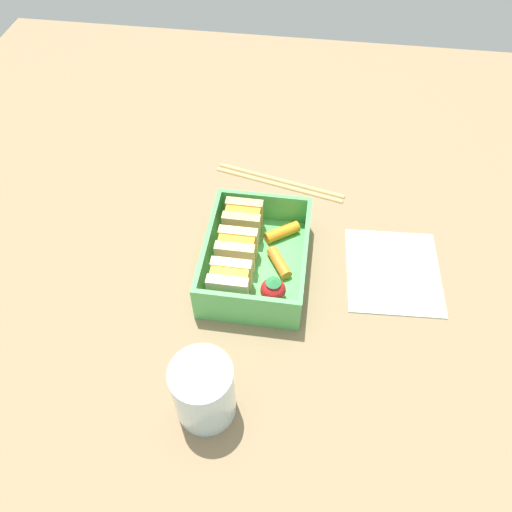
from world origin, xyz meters
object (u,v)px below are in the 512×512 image
object	(u,v)px
carrot_stick_left	(282,232)
folded_napkin	(393,271)
sandwich_center	(243,221)
chopstick_pair	(279,181)
drinking_glass	(204,391)
sandwich_center_left	(237,250)
strawberry_far_left	(273,290)
sandwich_left	(230,282)
carrot_stick_far_left	(279,264)

from	to	relation	value
carrot_stick_left	folded_napkin	xyz separation A→B (cm)	(-3.02, -14.75, -1.77)
sandwich_center	chopstick_pair	bearing A→B (deg)	-17.54
chopstick_pair	drinking_glass	distance (cm)	35.95
sandwich_center_left	chopstick_pair	size ratio (longest dim) A/B	0.25
sandwich_center	carrot_stick_left	xyz separation A→B (cm)	(0.05, -5.20, -1.49)
strawberry_far_left	carrot_stick_left	distance (cm)	9.99
drinking_glass	strawberry_far_left	bearing A→B (deg)	-20.58
sandwich_center_left	sandwich_left	bearing A→B (deg)	180.00
sandwich_left	sandwich_center	size ratio (longest dim) A/B	1.00
sandwich_center_left	drinking_glass	distance (cm)	19.04
sandwich_center	chopstick_pair	size ratio (longest dim) A/B	0.25
sandwich_center	carrot_stick_left	size ratio (longest dim) A/B	1.02
sandwich_center_left	drinking_glass	xyz separation A→B (cm)	(-19.03, 0.15, 0.72)
strawberry_far_left	carrot_stick_far_left	xyz separation A→B (cm)	(4.64, -0.22, -0.94)
chopstick_pair	sandwich_left	bearing A→B (deg)	170.41
sandwich_center_left	strawberry_far_left	distance (cm)	7.13
carrot_stick_left	folded_napkin	world-z (taller)	carrot_stick_left
chopstick_pair	drinking_glass	bearing A→B (deg)	173.91
strawberry_far_left	sandwich_center	bearing A→B (deg)	27.52
carrot_stick_left	sandwich_left	bearing A→B (deg)	152.70
strawberry_far_left	chopstick_pair	size ratio (longest dim) A/B	0.19
chopstick_pair	sandwich_center	bearing A→B (deg)	162.46
carrot_stick_left	drinking_glass	xyz separation A→B (cm)	(-24.09, 5.35, 2.21)
sandwich_left	drinking_glass	xyz separation A→B (cm)	(-14.02, 0.15, 0.72)
strawberry_far_left	drinking_glass	xyz separation A→B (cm)	(-14.14, 5.31, 1.32)
sandwich_left	folded_napkin	xyz separation A→B (cm)	(7.05, -19.95, -3.25)
strawberry_far_left	chopstick_pair	world-z (taller)	strawberry_far_left
carrot_stick_far_left	carrot_stick_left	world-z (taller)	carrot_stick_left
drinking_glass	folded_napkin	distance (cm)	29.39
sandwich_left	chopstick_pair	xyz separation A→B (cm)	(21.53, -3.64, -3.10)
sandwich_center_left	drinking_glass	world-z (taller)	drinking_glass
strawberry_far_left	folded_napkin	xyz separation A→B (cm)	(6.93, -14.80, -2.65)
strawberry_far_left	folded_napkin	size ratio (longest dim) A/B	0.27
carrot_stick_far_left	chopstick_pair	world-z (taller)	carrot_stick_far_left
sandwich_center_left	carrot_stick_far_left	xyz separation A→B (cm)	(-0.24, -5.37, -1.54)
sandwich_left	carrot_stick_left	size ratio (longest dim) A/B	1.02
carrot_stick_left	sandwich_center	bearing A→B (deg)	90.58
sandwich_center_left	strawberry_far_left	xyz separation A→B (cm)	(-4.88, -5.15, -0.60)
carrot_stick_far_left	folded_napkin	world-z (taller)	carrot_stick_far_left
sandwich_center_left	carrot_stick_left	bearing A→B (deg)	-45.76
sandwich_center	drinking_glass	world-z (taller)	drinking_glass
sandwich_left	carrot_stick_far_left	size ratio (longest dim) A/B	1.06
sandwich_center	chopstick_pair	world-z (taller)	sandwich_center
strawberry_far_left	drinking_glass	size ratio (longest dim) A/B	0.44
sandwich_center_left	sandwich_center	distance (cm)	5.01
carrot_stick_far_left	drinking_glass	world-z (taller)	drinking_glass
folded_napkin	sandwich_center	bearing A→B (deg)	81.54
sandwich_left	sandwich_center	bearing A→B (deg)	0.00
sandwich_left	chopstick_pair	size ratio (longest dim) A/B	0.25
chopstick_pair	folded_napkin	bearing A→B (deg)	-131.59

